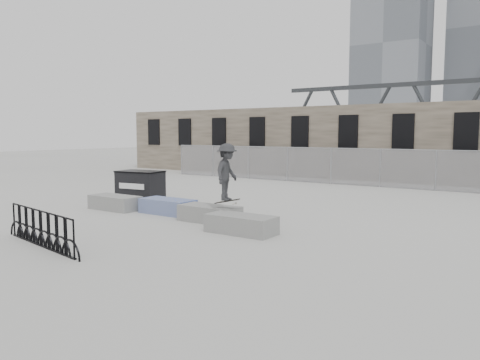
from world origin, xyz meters
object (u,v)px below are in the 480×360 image
planter_center_left (168,206)px  planter_offset (241,223)px  planter_center_right (210,213)px  bike_rack (41,229)px  planter_far_left (115,202)px  dumpster (140,185)px  skateboarder (227,172)px

planter_center_left → planter_offset: same height
planter_center_left → planter_center_right: size_ratio=1.00×
planter_center_left → bike_rack: bearing=-82.7°
planter_center_right → planter_center_left: bearing=170.6°
planter_far_left → dumpster: dumpster is taller
planter_center_left → planter_center_right: (2.14, -0.36, 0.00)m
planter_center_left → bike_rack: (0.69, -5.32, 0.16)m
planter_center_left → bike_rack: 5.36m
planter_far_left → dumpster: (-1.04, 2.28, 0.35)m
planter_center_right → planter_offset: bearing=-25.7°
planter_offset → bike_rack: 5.24m
dumpster → bike_rack: 8.19m
planter_center_right → bike_rack: 5.17m
planter_center_right → bike_rack: bike_rack is taller
skateboarder → bike_rack: bearing=144.2°
planter_center_right → dumpster: bearing=157.9°
planter_center_left → planter_offset: 4.13m
planter_far_left → planter_center_left: size_ratio=1.00×
planter_far_left → bike_rack: bike_rack is taller
planter_center_left → dumpster: 3.78m
planter_center_left → planter_far_left: bearing=-169.0°
planter_far_left → planter_center_right: (4.39, 0.08, 0.00)m
dumpster → bike_rack: size_ratio=0.51×
dumpster → planter_center_right: bearing=-29.6°
planter_far_left → bike_rack: size_ratio=0.50×
bike_rack → planter_far_left: bearing=121.0°
bike_rack → planter_center_left: bearing=97.3°
planter_offset → planter_center_left: bearing=162.8°
dumpster → planter_far_left: bearing=-73.0°
planter_far_left → planter_offset: 6.24m
dumpster → skateboarder: size_ratio=1.08×
bike_rack → skateboarder: skateboarder is taller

